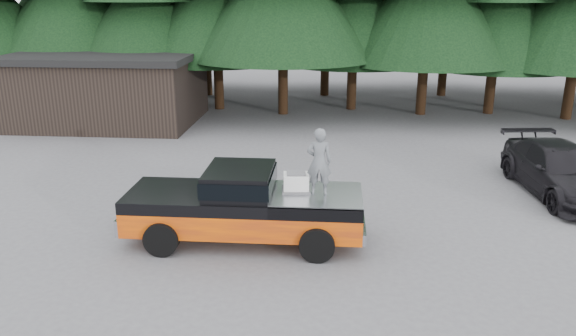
# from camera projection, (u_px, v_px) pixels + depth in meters

# --- Properties ---
(ground) EXTENTS (120.00, 120.00, 0.00)m
(ground) POSITION_uv_depth(u_px,v_px,m) (271.00, 229.00, 14.92)
(ground) COLOR #4F4F51
(ground) RESTS_ON ground
(pickup_truck) EXTENTS (6.00, 2.04, 1.33)m
(pickup_truck) POSITION_uv_depth(u_px,v_px,m) (245.00, 216.00, 14.04)
(pickup_truck) COLOR #EE5A00
(pickup_truck) RESTS_ON ground
(truck_cab) EXTENTS (1.66, 1.90, 0.59)m
(truck_cab) POSITION_uv_depth(u_px,v_px,m) (240.00, 180.00, 13.76)
(truck_cab) COLOR black
(truck_cab) RESTS_ON pickup_truck
(air_compressor) EXTENTS (0.66, 0.56, 0.42)m
(air_compressor) POSITION_uv_depth(u_px,v_px,m) (296.00, 183.00, 13.80)
(air_compressor) COLOR silver
(air_compressor) RESTS_ON pickup_truck
(man_on_bed) EXTENTS (0.61, 0.40, 1.65)m
(man_on_bed) POSITION_uv_depth(u_px,v_px,m) (319.00, 162.00, 13.41)
(man_on_bed) COLOR #5A5E62
(man_on_bed) RESTS_ON pickup_truck
(parked_car) EXTENTS (2.73, 5.49, 1.53)m
(parked_car) POSITION_uv_depth(u_px,v_px,m) (560.00, 170.00, 17.27)
(parked_car) COLOR black
(parked_car) RESTS_ON ground
(utility_building) EXTENTS (8.40, 6.40, 3.30)m
(utility_building) POSITION_uv_depth(u_px,v_px,m) (110.00, 87.00, 26.52)
(utility_building) COLOR black
(utility_building) RESTS_ON ground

